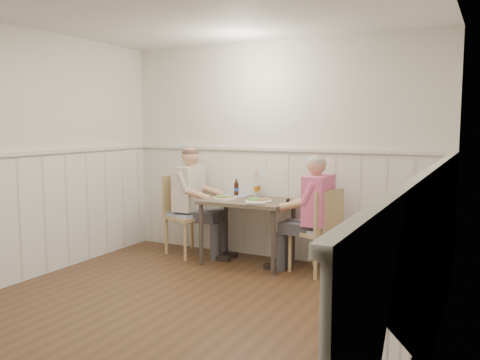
{
  "coord_description": "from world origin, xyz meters",
  "views": [
    {
      "loc": [
        2.33,
        -3.38,
        1.63
      ],
      "look_at": [
        -0.2,
        1.64,
        1.0
      ],
      "focal_mm": 38.0,
      "sensor_mm": 36.0,
      "label": 1
    }
  ],
  "objects_px": {
    "chair_right": "(319,228)",
    "man_in_pink": "(314,223)",
    "dining_table": "(248,208)",
    "chair_left": "(186,211)",
    "grass_vase": "(255,184)",
    "beer_bottle": "(236,188)",
    "diner_cream": "(192,210)"
  },
  "relations": [
    {
      "from": "chair_left",
      "to": "man_in_pink",
      "type": "height_order",
      "value": "man_in_pink"
    },
    {
      "from": "dining_table",
      "to": "diner_cream",
      "type": "height_order",
      "value": "diner_cream"
    },
    {
      "from": "beer_bottle",
      "to": "grass_vase",
      "type": "bearing_deg",
      "value": 19.27
    },
    {
      "from": "man_in_pink",
      "to": "grass_vase",
      "type": "bearing_deg",
      "value": 158.1
    },
    {
      "from": "dining_table",
      "to": "chair_right",
      "type": "height_order",
      "value": "chair_right"
    },
    {
      "from": "man_in_pink",
      "to": "beer_bottle",
      "type": "xyz_separation_m",
      "value": [
        -1.09,
        0.27,
        0.29
      ]
    },
    {
      "from": "dining_table",
      "to": "chair_left",
      "type": "xyz_separation_m",
      "value": [
        -0.88,
        0.05,
        -0.12
      ]
    },
    {
      "from": "chair_right",
      "to": "man_in_pink",
      "type": "distance_m",
      "value": 0.07
    },
    {
      "from": "dining_table",
      "to": "chair_left",
      "type": "relative_size",
      "value": 1.01
    },
    {
      "from": "dining_table",
      "to": "chair_left",
      "type": "bearing_deg",
      "value": 176.89
    },
    {
      "from": "chair_left",
      "to": "beer_bottle",
      "type": "distance_m",
      "value": 0.71
    },
    {
      "from": "grass_vase",
      "to": "man_in_pink",
      "type": "bearing_deg",
      "value": -21.9
    },
    {
      "from": "man_in_pink",
      "to": "diner_cream",
      "type": "bearing_deg",
      "value": 177.49
    },
    {
      "from": "dining_table",
      "to": "chair_left",
      "type": "height_order",
      "value": "chair_left"
    },
    {
      "from": "dining_table",
      "to": "chair_right",
      "type": "relative_size",
      "value": 1.07
    },
    {
      "from": "chair_right",
      "to": "beer_bottle",
      "type": "xyz_separation_m",
      "value": [
        -1.13,
        0.26,
        0.34
      ]
    },
    {
      "from": "chair_left",
      "to": "grass_vase",
      "type": "height_order",
      "value": "grass_vase"
    },
    {
      "from": "man_in_pink",
      "to": "chair_right",
      "type": "bearing_deg",
      "value": 14.55
    },
    {
      "from": "dining_table",
      "to": "beer_bottle",
      "type": "distance_m",
      "value": 0.4
    },
    {
      "from": "chair_right",
      "to": "man_in_pink",
      "type": "relative_size",
      "value": 0.71
    },
    {
      "from": "chair_right",
      "to": "chair_left",
      "type": "distance_m",
      "value": 1.75
    },
    {
      "from": "man_in_pink",
      "to": "grass_vase",
      "type": "distance_m",
      "value": 1.0
    },
    {
      "from": "chair_left",
      "to": "beer_bottle",
      "type": "height_order",
      "value": "chair_left"
    },
    {
      "from": "chair_right",
      "to": "chair_left",
      "type": "xyz_separation_m",
      "value": [
        -1.75,
        0.08,
        0.03
      ]
    },
    {
      "from": "man_in_pink",
      "to": "beer_bottle",
      "type": "distance_m",
      "value": 1.16
    },
    {
      "from": "grass_vase",
      "to": "chair_right",
      "type": "bearing_deg",
      "value": -20.23
    },
    {
      "from": "chair_right",
      "to": "grass_vase",
      "type": "height_order",
      "value": "grass_vase"
    },
    {
      "from": "dining_table",
      "to": "grass_vase",
      "type": "xyz_separation_m",
      "value": [
        -0.05,
        0.31,
        0.25
      ]
    },
    {
      "from": "man_in_pink",
      "to": "grass_vase",
      "type": "relative_size",
      "value": 3.93
    },
    {
      "from": "man_in_pink",
      "to": "beer_bottle",
      "type": "relative_size",
      "value": 6.44
    },
    {
      "from": "beer_bottle",
      "to": "diner_cream",
      "type": "bearing_deg",
      "value": -158.4
    },
    {
      "from": "chair_left",
      "to": "chair_right",
      "type": "bearing_deg",
      "value": -2.48
    }
  ]
}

